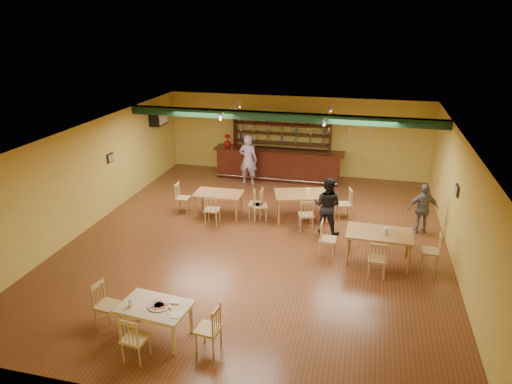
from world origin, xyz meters
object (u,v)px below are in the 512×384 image
(dining_table_a, at_px, (219,204))
(patron_right_a, at_px, (327,206))
(dining_table_b, at_px, (302,206))
(dining_table_d, at_px, (378,247))
(bar_counter, at_px, (278,164))
(patron_bar, at_px, (248,160))
(near_table, at_px, (156,321))

(dining_table_a, relative_size, patron_right_a, 0.87)
(dining_table_a, height_order, dining_table_b, dining_table_b)
(dining_table_b, relative_size, dining_table_d, 1.03)
(bar_counter, distance_m, patron_bar, 1.31)
(dining_table_a, distance_m, dining_table_b, 2.57)
(near_table, xyz_separation_m, patron_right_a, (2.69, 5.40, 0.48))
(patron_bar, height_order, patron_right_a, patron_bar)
(dining_table_b, bearing_deg, patron_right_a, -61.46)
(dining_table_d, distance_m, patron_bar, 6.70)
(near_table, xyz_separation_m, patron_bar, (-0.51, 8.87, 0.57))
(dining_table_a, xyz_separation_m, patron_right_a, (3.35, -0.50, 0.47))
(dining_table_d, height_order, patron_right_a, patron_right_a)
(near_table, bearing_deg, dining_table_b, 79.16)
(dining_table_d, relative_size, near_table, 1.22)
(dining_table_d, relative_size, patron_bar, 0.87)
(bar_counter, xyz_separation_m, dining_table_b, (1.44, -3.50, -0.15))
(dining_table_a, relative_size, patron_bar, 0.79)
(bar_counter, distance_m, dining_table_a, 3.97)
(dining_table_b, bearing_deg, near_table, -123.41)
(dining_table_b, xyz_separation_m, patron_bar, (-2.39, 2.67, 0.50))
(near_table, relative_size, patron_bar, 0.71)
(dining_table_d, height_order, patron_bar, patron_bar)
(dining_table_b, height_order, patron_right_a, patron_right_a)
(bar_counter, relative_size, dining_table_d, 3.03)
(dining_table_b, bearing_deg, dining_table_d, -60.68)
(dining_table_b, bearing_deg, patron_bar, 115.38)
(dining_table_a, relative_size, dining_table_b, 0.87)
(bar_counter, xyz_separation_m, dining_table_a, (-1.11, -3.80, -0.20))
(bar_counter, bearing_deg, patron_right_a, -62.45)
(patron_right_a, bearing_deg, dining_table_d, 148.64)
(dining_table_a, bearing_deg, dining_table_b, 5.19)
(dining_table_a, height_order, dining_table_d, dining_table_d)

